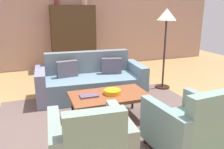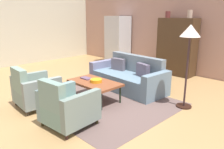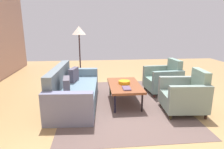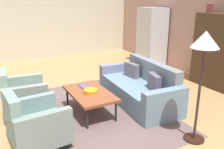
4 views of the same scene
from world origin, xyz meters
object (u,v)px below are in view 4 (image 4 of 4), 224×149
Objects in this scene: refrigerator at (152,36)px; couch at (141,89)px; armchair_right at (34,125)px; coffee_table at (90,94)px; floor_lamp at (204,50)px; book_stack at (84,86)px; armchair_left at (21,97)px; vase_tall at (210,8)px; cabinet at (218,51)px; fruit_bowl at (91,91)px.

couch is at bearing -40.67° from refrigerator.
armchair_right is 5.42m from refrigerator.
refrigerator reaches higher than armchair_right.
armchair_right is (0.61, -1.17, -0.06)m from coffee_table.
floor_lamp is (4.07, -2.20, 0.52)m from refrigerator.
armchair_right reaches higher than book_stack.
floor_lamp reaches higher than book_stack.
vase_tall is (0.30, 4.55, 1.56)m from armchair_left.
coffee_table is 3.71m from vase_tall.
cabinet is (0.09, 2.20, 0.61)m from couch.
fruit_bowl is 4.14m from refrigerator.
coffee_table is at bearing -2.15° from book_stack.
cabinet reaches higher than fruit_bowl.
armchair_right is 1.30m from fruit_bowl.
armchair_left reaches higher than book_stack.
armchair_right is at bearing -78.69° from vase_tall.
armchair_left is 0.48× the size of refrigerator.
fruit_bowl reaches higher than coffee_table.
armchair_right is at bearing -62.56° from coffee_table.
refrigerator is at bearing 127.12° from fruit_bowl.
armchair_left reaches higher than couch.
refrigerator is 1.08× the size of floor_lamp.
armchair_right reaches higher than coffee_table.
armchair_right is at bearing -55.66° from refrigerator.
refrigerator is (-1.83, 4.45, 0.58)m from armchair_left.
cabinet is (-0.51, 4.55, 0.56)m from armchair_right.
armchair_right is at bearing 107.92° from couch.
fruit_bowl is at bearing -52.88° from refrigerator.
floor_lamp reaches higher than coffee_table.
couch is at bearing -92.37° from cabinet.
vase_tall is at bearing 95.97° from fruit_bowl.
fruit_bowl is (0.05, 0.00, 0.07)m from coffee_table.
vase_tall is 2.34m from refrigerator.
book_stack is at bearing 80.56° from armchair_left.
cabinet is 1.05× the size of floor_lamp.
cabinet is (0.70, 4.55, 0.56)m from armchair_left.
fruit_bowl is (0.04, -1.19, 0.18)m from couch.
armchair_right is 2.71m from floor_lamp.
coffee_table is 0.32m from book_stack.
coffee_table is (-0.01, -1.19, 0.11)m from couch.
couch is 2.74m from vase_tall.
armchair_right is (0.60, -2.35, 0.06)m from couch.
floor_lamp is (1.96, 1.07, 0.99)m from book_stack.
fruit_bowl is at bearing 95.78° from couch.
cabinet is (0.05, 3.38, 0.43)m from fruit_bowl.
fruit_bowl is at bearing -1.86° from book_stack.
book_stack is at bearing -57.14° from refrigerator.
vase_tall is at bearing 89.71° from book_stack.
cabinet is 2.82m from floor_lamp.
armchair_right is 0.49× the size of cabinet.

